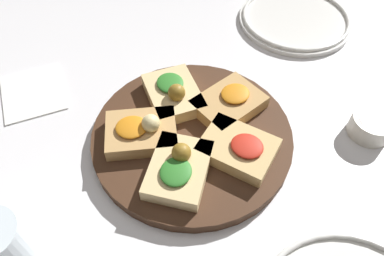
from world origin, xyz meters
TOP-DOWN VIEW (x-y plane):
  - ground_plane at (0.00, 0.00)m, footprint 3.00×3.00m
  - serving_board at (0.00, 0.00)m, footprint 0.31×0.31m
  - focaccia_slice_0 at (-0.08, 0.00)m, footprint 0.11×0.08m
  - focaccia_slice_1 at (-0.02, -0.07)m, footprint 0.11×0.12m
  - focaccia_slice_2 at (0.06, -0.05)m, footprint 0.13×0.13m
  - focaccia_slice_3 at (0.06, 0.05)m, footprint 0.13×0.12m
  - focaccia_slice_4 at (-0.02, 0.07)m, footprint 0.10×0.12m
  - plate_left at (-0.20, 0.32)m, footprint 0.23×0.23m
  - water_glass at (0.08, -0.28)m, footprint 0.07×0.07m
  - napkin_stack at (-0.20, -0.21)m, footprint 0.12×0.11m
  - dipping_bowl at (0.10, 0.26)m, footprint 0.07×0.07m

SIDE VIEW (x-z plane):
  - ground_plane at x=0.00m, z-range 0.00..0.00m
  - napkin_stack at x=-0.20m, z-range 0.00..0.01m
  - plate_left at x=-0.20m, z-range 0.00..0.02m
  - serving_board at x=0.00m, z-range 0.00..0.02m
  - dipping_bowl at x=0.10m, z-range 0.00..0.04m
  - focaccia_slice_3 at x=0.06m, z-range 0.02..0.05m
  - focaccia_slice_4 at x=-0.02m, z-range 0.02..0.05m
  - focaccia_slice_0 at x=-0.08m, z-range 0.01..0.06m
  - focaccia_slice_1 at x=-0.02m, z-range 0.01..0.06m
  - focaccia_slice_2 at x=0.06m, z-range 0.01..0.06m
  - water_glass at x=0.08m, z-range 0.00..0.08m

